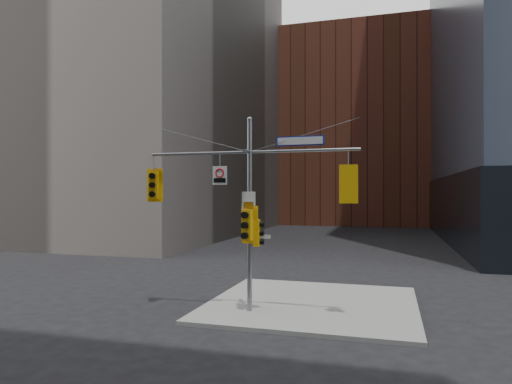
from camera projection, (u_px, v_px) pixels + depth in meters
The scene contains 13 objects.
ground at pixel (231, 331), 14.86m from camera, with size 160.00×160.00×0.00m, color black.
sidewalk_corner at pixel (312, 304), 18.13m from camera, with size 8.00×8.00×0.15m, color gray.
brick_midrise at pixel (357, 132), 70.53m from camera, with size 26.00×20.00×28.00m, color brown.
signal_assembly at pixel (250, 195), 16.78m from camera, with size 8.00×0.80×7.30m.
traffic_light_west_arm at pixel (154, 185), 17.91m from camera, with size 0.62×0.57×1.32m.
traffic_light_east_arm at pixel (348, 184), 15.77m from camera, with size 0.64×0.54×1.33m.
traffic_light_pole_side at pixel (258, 233), 16.69m from camera, with size 0.39×0.34×0.97m.
traffic_light_pole_front at pixel (247, 225), 16.52m from camera, with size 0.66×0.58×1.38m.
street_sign_blade at pixel (300, 141), 16.25m from camera, with size 1.76×0.14×0.34m.
regulatory_sign_arm at pixel (220, 175), 17.09m from camera, with size 0.56×0.09×0.70m.
regulatory_sign_pole at pixel (249, 201), 16.67m from camera, with size 0.51×0.04×0.67m.
street_blade_ew at pixel (261, 237), 16.65m from camera, with size 0.70×0.06×0.14m.
street_blade_ns at pixel (253, 237), 17.21m from camera, with size 0.13×0.73×0.15m.
Camera 1 is at (4.97, -14.03, 4.49)m, focal length 32.00 mm.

